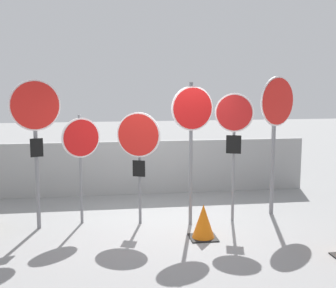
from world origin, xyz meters
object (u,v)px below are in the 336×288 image
object	(u,v)px
stop_sign_1	(81,144)
stop_sign_2	(139,142)
traffic_cone_0	(203,222)
stop_sign_5	(276,116)
stop_sign_0	(35,121)
stop_sign_3	(192,121)
stop_sign_4	(234,125)

from	to	relation	value
stop_sign_1	stop_sign_2	distance (m)	1.04
traffic_cone_0	stop_sign_1	bearing A→B (deg)	151.56
stop_sign_5	traffic_cone_0	bearing A→B (deg)	-175.23
stop_sign_5	traffic_cone_0	distance (m)	2.62
stop_sign_0	stop_sign_3	world-z (taller)	stop_sign_0
stop_sign_5	traffic_cone_0	size ratio (longest dim) A/B	4.63
stop_sign_3	stop_sign_4	world-z (taller)	stop_sign_3
stop_sign_3	stop_sign_4	bearing A→B (deg)	-6.17
stop_sign_4	traffic_cone_0	distance (m)	1.88
stop_sign_3	stop_sign_2	bearing A→B (deg)	157.19
stop_sign_0	stop_sign_1	distance (m)	0.90
stop_sign_3	stop_sign_4	size ratio (longest dim) A/B	1.08
stop_sign_0	stop_sign_5	world-z (taller)	stop_sign_5
stop_sign_0	stop_sign_4	size ratio (longest dim) A/B	1.10
stop_sign_1	stop_sign_3	size ratio (longest dim) A/B	0.77
stop_sign_2	traffic_cone_0	world-z (taller)	stop_sign_2
stop_sign_3	stop_sign_5	size ratio (longest dim) A/B	0.96
stop_sign_2	stop_sign_5	distance (m)	2.70
traffic_cone_0	stop_sign_2	bearing A→B (deg)	137.73
stop_sign_1	stop_sign_3	xyz separation A→B (m)	(1.96, -0.37, 0.42)
stop_sign_1	traffic_cone_0	bearing A→B (deg)	-52.42
stop_sign_4	traffic_cone_0	world-z (taller)	stop_sign_4
stop_sign_0	stop_sign_4	xyz separation A→B (m)	(3.50, -0.08, -0.12)
traffic_cone_0	stop_sign_3	bearing A→B (deg)	94.78
stop_sign_0	stop_sign_1	xyz separation A→B (m)	(0.75, 0.20, -0.45)
stop_sign_5	stop_sign_0	bearing A→B (deg)	153.41
stop_sign_3	stop_sign_4	distance (m)	0.80
stop_sign_4	stop_sign_0	bearing A→B (deg)	-160.63
stop_sign_1	stop_sign_5	bearing A→B (deg)	-22.88
stop_sign_2	stop_sign_5	bearing A→B (deg)	28.61
stop_sign_3	traffic_cone_0	distance (m)	1.77
stop_sign_3	stop_sign_5	world-z (taller)	stop_sign_5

